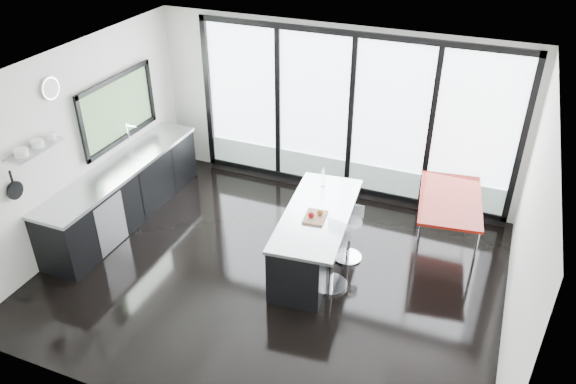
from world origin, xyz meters
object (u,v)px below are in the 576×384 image
at_px(island, 312,237).
at_px(bar_stool_near, 331,264).
at_px(bar_stool_far, 349,240).
at_px(red_table, 447,222).

bearing_deg(island, bar_stool_near, -43.36).
height_order(island, bar_stool_near, island).
relative_size(bar_stool_far, red_table, 0.43).
xyz_separation_m(island, red_table, (1.66, 1.11, -0.03)).
bearing_deg(red_table, bar_stool_near, -129.77).
bearing_deg(bar_stool_far, red_table, 34.05).
relative_size(island, bar_stool_far, 3.35).
bearing_deg(bar_stool_near, red_table, 65.29).
distance_m(island, bar_stool_far, 0.53).
xyz_separation_m(bar_stool_far, red_table, (1.21, 0.84, 0.08)).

